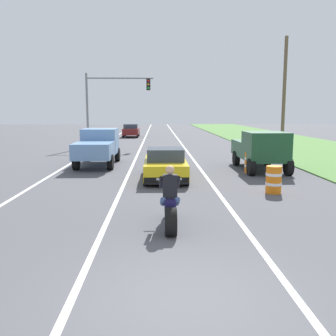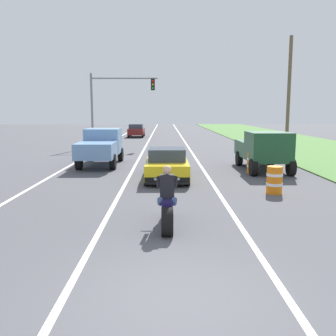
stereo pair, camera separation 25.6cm
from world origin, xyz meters
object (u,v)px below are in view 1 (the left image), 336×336
at_px(pickup_truck_right_shoulder_dark_green, 260,148).
at_px(construction_barrel_nearest, 274,180).
at_px(sports_car_yellow, 165,165).
at_px(motorcycle_with_rider, 170,205).
at_px(construction_barrel_mid, 251,162).
at_px(distant_car_far_ahead, 131,130).
at_px(pickup_truck_left_lane_light_blue, 98,145).
at_px(traffic_light_mast_near, 108,98).

height_order(pickup_truck_right_shoulder_dark_green, construction_barrel_nearest, pickup_truck_right_shoulder_dark_green).
distance_m(sports_car_yellow, construction_barrel_nearest, 4.94).
bearing_deg(motorcycle_with_rider, construction_barrel_mid, 63.91).
bearing_deg(pickup_truck_right_shoulder_dark_green, distant_car_far_ahead, 108.39).
relative_size(pickup_truck_left_lane_light_blue, construction_barrel_nearest, 4.80).
xyz_separation_m(pickup_truck_right_shoulder_dark_green, construction_barrel_nearest, (-0.99, -5.46, -0.60)).
bearing_deg(distant_car_far_ahead, pickup_truck_left_lane_light_blue, -90.58).
distance_m(pickup_truck_left_lane_light_blue, construction_barrel_mid, 8.28).
bearing_deg(motorcycle_with_rider, construction_barrel_nearest, 45.74).
bearing_deg(construction_barrel_nearest, traffic_light_mast_near, 114.82).
bearing_deg(pickup_truck_left_lane_light_blue, construction_barrel_mid, -19.46).
bearing_deg(traffic_light_mast_near, distant_car_far_ahead, 85.83).
bearing_deg(traffic_light_mast_near, motorcycle_with_rider, -78.87).
distance_m(motorcycle_with_rider, traffic_light_mast_near, 22.39).
bearing_deg(motorcycle_with_rider, pickup_truck_left_lane_light_blue, 107.55).
distance_m(sports_car_yellow, pickup_truck_right_shoulder_dark_green, 5.45).
bearing_deg(construction_barrel_nearest, construction_barrel_mid, 86.37).
distance_m(motorcycle_with_rider, construction_barrel_nearest, 5.61).
distance_m(construction_barrel_nearest, distant_car_far_ahead, 31.13).
height_order(sports_car_yellow, pickup_truck_right_shoulder_dark_green, pickup_truck_right_shoulder_dark_green).
distance_m(motorcycle_with_rider, pickup_truck_left_lane_light_blue, 11.89).
distance_m(traffic_light_mast_near, construction_barrel_nearest, 19.81).
bearing_deg(pickup_truck_right_shoulder_dark_green, construction_barrel_mid, -127.80).
height_order(construction_barrel_nearest, distant_car_far_ahead, distant_car_far_ahead).
bearing_deg(distant_car_far_ahead, pickup_truck_right_shoulder_dark_green, -71.61).
distance_m(construction_barrel_mid, distant_car_far_ahead, 26.80).
xyz_separation_m(pickup_truck_right_shoulder_dark_green, distant_car_far_ahead, (-8.25, 24.81, -0.33)).
distance_m(pickup_truck_right_shoulder_dark_green, construction_barrel_nearest, 5.59).
distance_m(motorcycle_with_rider, construction_barrel_mid, 9.55).
relative_size(sports_car_yellow, distant_car_far_ahead, 1.08).
xyz_separation_m(pickup_truck_left_lane_light_blue, distant_car_far_ahead, (0.23, 22.96, -0.33)).
xyz_separation_m(sports_car_yellow, pickup_truck_left_lane_light_blue, (-3.62, 4.26, 0.48)).
bearing_deg(traffic_light_mast_near, sports_car_yellow, -73.62).
relative_size(sports_car_yellow, construction_barrel_mid, 4.30).
bearing_deg(pickup_truck_left_lane_light_blue, sports_car_yellow, -49.68).
bearing_deg(distant_car_far_ahead, construction_barrel_mid, -73.63).
distance_m(construction_barrel_nearest, construction_barrel_mid, 4.57).
relative_size(pickup_truck_left_lane_light_blue, pickup_truck_right_shoulder_dark_green, 1.00).
relative_size(traffic_light_mast_near, distant_car_far_ahead, 1.50).
xyz_separation_m(motorcycle_with_rider, distant_car_far_ahead, (-3.35, 34.29, 0.18)).
height_order(sports_car_yellow, construction_barrel_nearest, sports_car_yellow).
height_order(pickup_truck_right_shoulder_dark_green, distant_car_far_ahead, pickup_truck_right_shoulder_dark_green).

